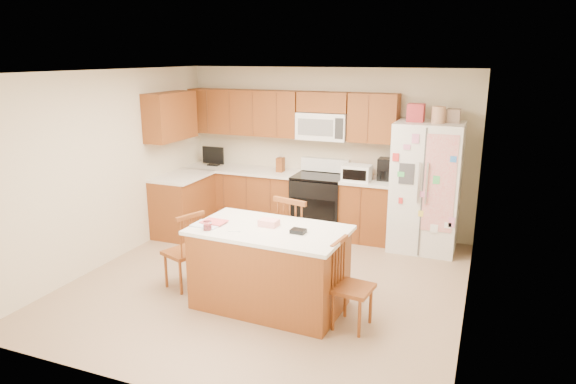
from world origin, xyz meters
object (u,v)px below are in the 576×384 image
at_px(refrigerator, 426,186).
at_px(windsor_chair_back, 297,241).
at_px(stove, 319,204).
at_px(windsor_chair_left, 185,252).
at_px(windsor_chair_right, 351,287).
at_px(island, 270,267).

height_order(refrigerator, windsor_chair_back, refrigerator).
bearing_deg(windsor_chair_back, refrigerator, 53.12).
bearing_deg(stove, refrigerator, -2.30).
relative_size(stove, windsor_chair_back, 1.05).
height_order(windsor_chair_left, windsor_chair_right, windsor_chair_left).
xyz_separation_m(island, windsor_chair_back, (0.05, 0.71, 0.06)).
distance_m(windsor_chair_left, windsor_chair_back, 1.33).
bearing_deg(windsor_chair_left, refrigerator, 43.94).
relative_size(island, windsor_chair_right, 1.85).
xyz_separation_m(stove, windsor_chair_back, (0.30, -1.76, 0.03)).
height_order(stove, windsor_chair_left, stove).
relative_size(refrigerator, windsor_chair_back, 1.90).
bearing_deg(island, stove, 95.71).
bearing_deg(windsor_chair_back, stove, 99.62).
bearing_deg(windsor_chair_left, windsor_chair_back, 29.19).
xyz_separation_m(windsor_chair_back, windsor_chair_right, (0.88, -0.82, -0.08)).
bearing_deg(island, windsor_chair_back, 85.83).
xyz_separation_m(stove, island, (0.25, -2.47, -0.02)).
relative_size(refrigerator, island, 1.22).
height_order(stove, island, stove).
bearing_deg(stove, windsor_chair_left, -109.71).
bearing_deg(refrigerator, windsor_chair_right, -98.86).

